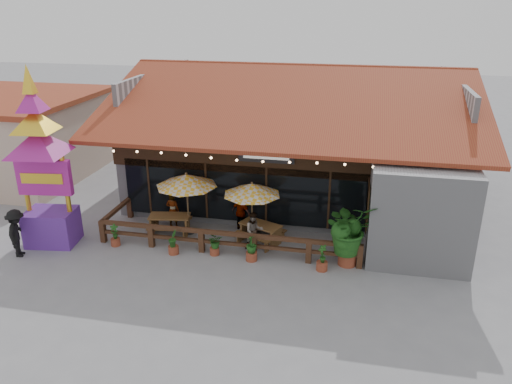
% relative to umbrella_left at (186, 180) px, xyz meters
% --- Properties ---
extents(ground, '(100.00, 100.00, 0.00)m').
position_rel_umbrella_left_xyz_m(ground, '(3.50, -0.95, -2.26)').
color(ground, gray).
rests_on(ground, ground).
extents(restaurant_building, '(15.50, 14.73, 6.09)m').
position_rel_umbrella_left_xyz_m(restaurant_building, '(3.76, 5.67, -0.05)').
color(restaurant_building, '#B5B5BA').
rests_on(restaurant_building, ground).
extents(patio_railing, '(10.00, 2.60, 0.92)m').
position_rel_umbrella_left_xyz_m(patio_railing, '(1.25, -1.21, -1.64)').
color(patio_railing, '#4C2C1B').
rests_on(patio_railing, ground).
extents(neighbor_building, '(8.40, 8.40, 4.22)m').
position_rel_umbrella_left_xyz_m(neighbor_building, '(-11.50, 5.05, -0.12)').
color(neighbor_building, beige).
rests_on(neighbor_building, ground).
extents(umbrella_left, '(2.68, 2.68, 2.59)m').
position_rel_umbrella_left_xyz_m(umbrella_left, '(0.00, 0.00, 0.00)').
color(umbrella_left, brown).
rests_on(umbrella_left, ground).
extents(umbrella_right, '(2.60, 2.60, 2.39)m').
position_rel_umbrella_left_xyz_m(umbrella_right, '(2.61, 0.01, -0.17)').
color(umbrella_right, brown).
rests_on(umbrella_right, ground).
extents(picnic_table_left, '(1.82, 1.64, 0.78)m').
position_rel_umbrella_left_xyz_m(picnic_table_left, '(-0.73, -0.18, -1.73)').
color(picnic_table_left, brown).
rests_on(picnic_table_left, ground).
extents(picnic_table_right, '(2.00, 1.88, 0.77)m').
position_rel_umbrella_left_xyz_m(picnic_table_right, '(3.00, -0.20, -1.74)').
color(picnic_table_right, brown).
rests_on(picnic_table_right, ground).
extents(thai_sign_tower, '(3.04, 3.04, 7.31)m').
position_rel_umbrella_left_xyz_m(thai_sign_tower, '(-4.85, -1.91, 1.61)').
color(thai_sign_tower, '#602A9B').
rests_on(thai_sign_tower, ground).
extents(tropical_plant, '(2.18, 2.04, 2.42)m').
position_rel_umbrella_left_xyz_m(tropical_plant, '(6.37, -1.30, -0.88)').
color(tropical_plant, brown).
rests_on(tropical_plant, ground).
extents(diner_a, '(0.54, 0.36, 1.47)m').
position_rel_umbrella_left_xyz_m(diner_a, '(-0.82, 0.42, -1.52)').
color(diner_a, '#341F10').
rests_on(diner_a, ground).
extents(diner_b, '(0.87, 0.80, 1.46)m').
position_rel_umbrella_left_xyz_m(diner_b, '(2.86, -0.79, -1.53)').
color(diner_b, '#341F10').
rests_on(diner_b, ground).
extents(diner_c, '(0.96, 0.70, 1.51)m').
position_rel_umbrella_left_xyz_m(diner_c, '(2.00, 0.74, -1.50)').
color(diner_c, '#341F10').
rests_on(diner_c, ground).
extents(pedestrian, '(1.02, 1.33, 1.82)m').
position_rel_umbrella_left_xyz_m(pedestrian, '(-5.47, -3.09, -1.35)').
color(pedestrian, black).
rests_on(pedestrian, ground).
extents(planter_a, '(0.37, 0.36, 0.88)m').
position_rel_umbrella_left_xyz_m(planter_a, '(-2.40, -1.65, -1.89)').
color(planter_a, brown).
rests_on(planter_a, ground).
extents(planter_b, '(0.39, 0.39, 0.95)m').
position_rel_umbrella_left_xyz_m(planter_b, '(0.01, -1.81, -1.83)').
color(planter_b, brown).
rests_on(planter_b, ground).
extents(planter_c, '(0.69, 0.67, 0.87)m').
position_rel_umbrella_left_xyz_m(planter_c, '(1.53, -1.56, -1.77)').
color(planter_c, brown).
rests_on(planter_c, ground).
extents(planter_d, '(0.50, 0.50, 1.00)m').
position_rel_umbrella_left_xyz_m(planter_d, '(2.96, -1.71, -1.77)').
color(planter_d, brown).
rests_on(planter_d, ground).
extents(planter_e, '(0.40, 0.42, 0.98)m').
position_rel_umbrella_left_xyz_m(planter_e, '(5.52, -1.89, -1.85)').
color(planter_e, brown).
rests_on(planter_e, ground).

